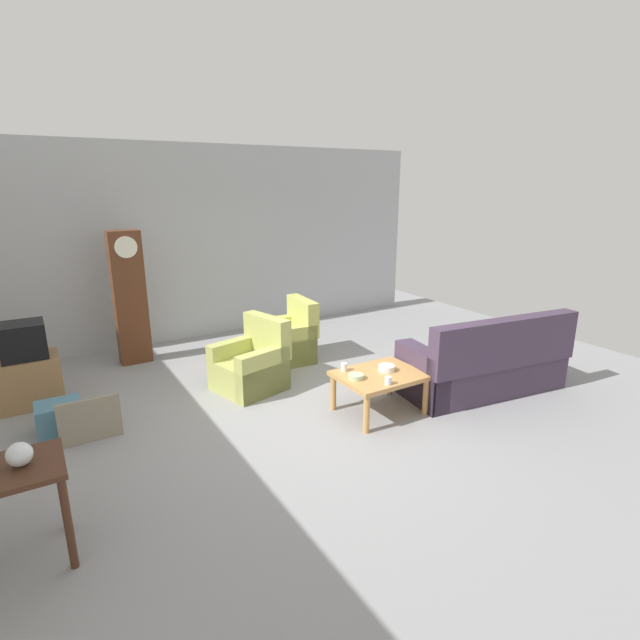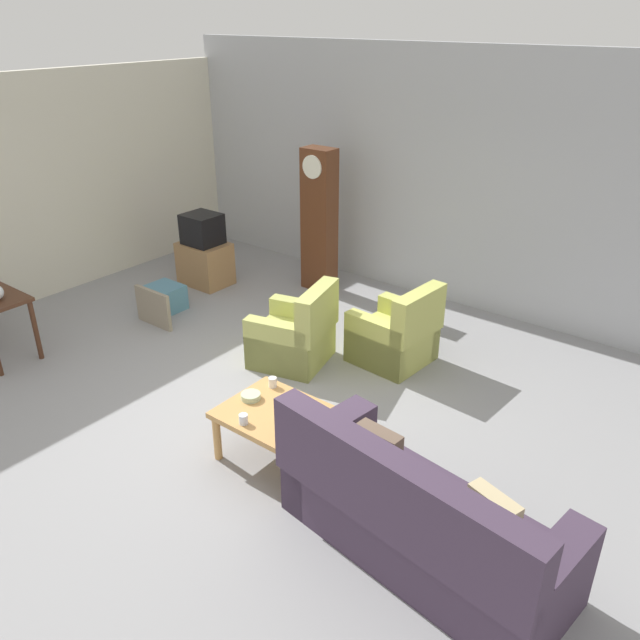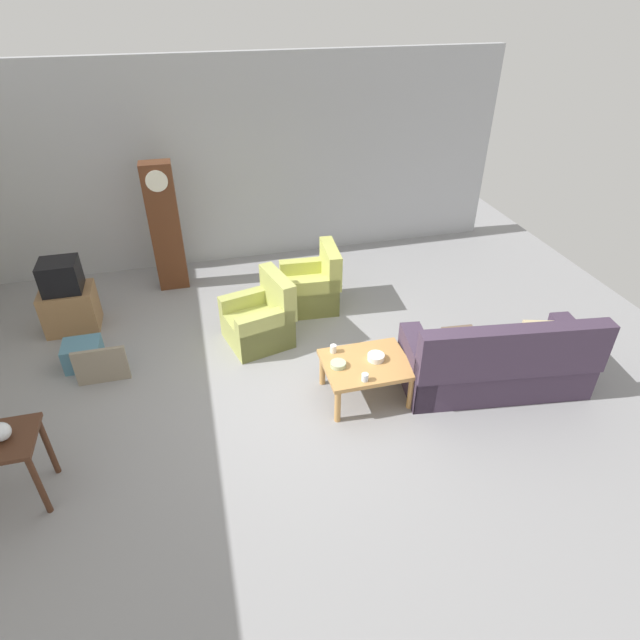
# 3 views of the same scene
# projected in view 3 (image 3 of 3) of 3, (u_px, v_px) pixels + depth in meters

# --- Properties ---
(ground_plane) EXTENTS (10.40, 10.40, 0.00)m
(ground_plane) POSITION_uv_depth(u_px,v_px,m) (300.00, 382.00, 6.29)
(ground_plane) COLOR gray
(garage_door_wall) EXTENTS (8.40, 0.16, 3.20)m
(garage_door_wall) POSITION_uv_depth(u_px,v_px,m) (248.00, 163.00, 8.32)
(garage_door_wall) COLOR #ADAFB5
(garage_door_wall) RESTS_ON ground_plane
(couch_floral) EXTENTS (2.20, 1.16, 1.04)m
(couch_floral) POSITION_uv_depth(u_px,v_px,m) (496.00, 363.00, 6.02)
(couch_floral) COLOR #423347
(couch_floral) RESTS_ON ground_plane
(armchair_olive_near) EXTENTS (0.95, 0.93, 0.92)m
(armchair_olive_near) POSITION_uv_depth(u_px,v_px,m) (260.00, 321.00, 6.85)
(armchair_olive_near) COLOR tan
(armchair_olive_near) RESTS_ON ground_plane
(armchair_olive_far) EXTENTS (0.84, 0.81, 0.92)m
(armchair_olive_far) POSITION_uv_depth(u_px,v_px,m) (312.00, 287.00, 7.59)
(armchair_olive_far) COLOR #BDC15D
(armchair_olive_far) RESTS_ON ground_plane
(coffee_table_wood) EXTENTS (0.96, 0.76, 0.48)m
(coffee_table_wood) POSITION_uv_depth(u_px,v_px,m) (366.00, 367.00, 5.88)
(coffee_table_wood) COLOR tan
(coffee_table_wood) RESTS_ON ground_plane
(grandfather_clock) EXTENTS (0.44, 0.30, 1.94)m
(grandfather_clock) POSITION_uv_depth(u_px,v_px,m) (165.00, 227.00, 7.73)
(grandfather_clock) COLOR #562D19
(grandfather_clock) RESTS_ON ground_plane
(tv_stand_cabinet) EXTENTS (0.68, 0.52, 0.60)m
(tv_stand_cabinet) POSITION_uv_depth(u_px,v_px,m) (71.00, 309.00, 7.11)
(tv_stand_cabinet) COLOR #997047
(tv_stand_cabinet) RESTS_ON ground_plane
(tv_crt) EXTENTS (0.48, 0.44, 0.42)m
(tv_crt) POSITION_uv_depth(u_px,v_px,m) (60.00, 276.00, 6.83)
(tv_crt) COLOR black
(tv_crt) RESTS_ON tv_stand_cabinet
(framed_picture_leaning) EXTENTS (0.60, 0.05, 0.47)m
(framed_picture_leaning) POSITION_uv_depth(u_px,v_px,m) (101.00, 366.00, 6.18)
(framed_picture_leaning) COLOR gray
(framed_picture_leaning) RESTS_ON ground_plane
(storage_box_blue) EXTENTS (0.45, 0.38, 0.33)m
(storage_box_blue) POSITION_uv_depth(u_px,v_px,m) (83.00, 354.00, 6.49)
(storage_box_blue) COLOR teal
(storage_box_blue) RESTS_ON ground_plane
(glass_dome_cloche) EXTENTS (0.17, 0.17, 0.17)m
(glass_dome_cloche) POSITION_uv_depth(u_px,v_px,m) (1.00, 432.00, 4.47)
(glass_dome_cloche) COLOR silver
(glass_dome_cloche) RESTS_ON console_table_dark
(cup_white_porcelain) EXTENTS (0.07, 0.07, 0.09)m
(cup_white_porcelain) POSITION_uv_depth(u_px,v_px,m) (333.00, 349.00, 5.97)
(cup_white_porcelain) COLOR white
(cup_white_porcelain) RESTS_ON coffee_table_wood
(cup_blue_rimmed) EXTENTS (0.08, 0.08, 0.09)m
(cup_blue_rimmed) POSITION_uv_depth(u_px,v_px,m) (365.00, 377.00, 5.55)
(cup_blue_rimmed) COLOR silver
(cup_blue_rimmed) RESTS_ON coffee_table_wood
(bowl_white_stacked) EXTENTS (0.19, 0.19, 0.07)m
(bowl_white_stacked) POSITION_uv_depth(u_px,v_px,m) (376.00, 357.00, 5.86)
(bowl_white_stacked) COLOR white
(bowl_white_stacked) RESTS_ON coffee_table_wood
(bowl_shallow_green) EXTENTS (0.17, 0.17, 0.05)m
(bowl_shallow_green) POSITION_uv_depth(u_px,v_px,m) (338.00, 364.00, 5.77)
(bowl_shallow_green) COLOR #B2C69E
(bowl_shallow_green) RESTS_ON coffee_table_wood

